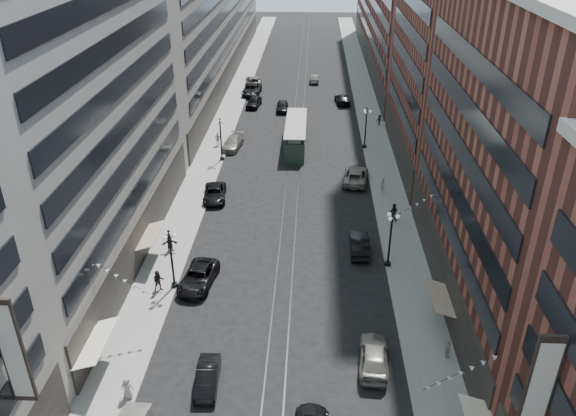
% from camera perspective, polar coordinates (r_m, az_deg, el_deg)
% --- Properties ---
extents(ground, '(220.00, 220.00, 0.00)m').
position_cam_1_polar(ground, '(75.86, 0.78, 6.20)').
color(ground, black).
rests_on(ground, ground).
extents(sidewalk_west, '(4.00, 180.00, 0.15)m').
position_cam_1_polar(sidewalk_west, '(86.16, -6.41, 8.83)').
color(sidewalk_west, gray).
rests_on(sidewalk_west, ground).
extents(sidewalk_east, '(4.00, 180.00, 0.15)m').
position_cam_1_polar(sidewalk_east, '(85.61, 8.47, 8.57)').
color(sidewalk_east, gray).
rests_on(sidewalk_east, ground).
extents(rail_west, '(0.12, 180.00, 0.02)m').
position_cam_1_polar(rail_west, '(85.22, 0.53, 8.74)').
color(rail_west, '#2D2D33').
rests_on(rail_west, ground).
extents(rail_east, '(0.12, 180.00, 0.02)m').
position_cam_1_polar(rail_east, '(85.19, 1.48, 8.72)').
color(rail_east, '#2D2D33').
rests_on(rail_east, ground).
extents(building_west_mid, '(8.00, 36.00, 28.00)m').
position_cam_1_polar(building_west_mid, '(49.49, -20.60, 9.43)').
color(building_west_mid, gray).
rests_on(building_west_mid, ground).
extents(building_west_far, '(8.00, 90.00, 26.00)m').
position_cam_1_polar(building_west_far, '(109.08, -8.02, 19.85)').
color(building_west_far, gray).
rests_on(building_west_far, ground).
extents(building_east_mid, '(8.00, 30.00, 24.00)m').
position_cam_1_polar(building_east_mid, '(44.24, 22.05, 4.21)').
color(building_east_mid, brown).
rests_on(building_east_mid, ground).
extents(building_east_far, '(8.00, 72.00, 24.00)m').
position_cam_1_polar(building_east_far, '(117.38, 10.46, 19.76)').
color(building_east_far, brown).
rests_on(building_east_far, ground).
extents(lamppost_sw_far, '(1.03, 1.14, 5.52)m').
position_cam_1_polar(lamppost_sw_far, '(47.32, -11.76, -4.89)').
color(lamppost_sw_far, black).
rests_on(lamppost_sw_far, sidewalk_west).
extents(lamppost_sw_mid, '(1.03, 1.14, 5.52)m').
position_cam_1_polar(lamppost_sw_mid, '(70.95, -6.84, 7.08)').
color(lamppost_sw_mid, black).
rests_on(lamppost_sw_mid, sidewalk_west).
extents(lamppost_se_far, '(1.03, 1.14, 5.52)m').
position_cam_1_polar(lamppost_se_far, '(49.82, 10.36, -2.91)').
color(lamppost_se_far, black).
rests_on(lamppost_se_far, sidewalk_east).
extents(lamppost_se_mid, '(1.03, 1.14, 5.52)m').
position_cam_1_polar(lamppost_se_mid, '(75.05, 7.91, 8.21)').
color(lamppost_se_mid, black).
rests_on(lamppost_se_mid, sidewalk_east).
extents(streetcar, '(2.71, 12.25, 3.39)m').
position_cam_1_polar(streetcar, '(75.52, 0.80, 7.37)').
color(streetcar, '#24392A').
rests_on(streetcar, ground).
extents(car_2, '(3.19, 5.75, 1.52)m').
position_cam_1_polar(car_2, '(48.60, -9.10, -6.96)').
color(car_2, black).
rests_on(car_2, ground).
extents(car_4, '(2.39, 5.18, 1.72)m').
position_cam_1_polar(car_4, '(40.93, 8.70, -14.64)').
color(car_4, '#67655B').
rests_on(car_4, ground).
extents(car_5, '(1.68, 4.24, 1.37)m').
position_cam_1_polar(car_5, '(39.64, -8.19, -16.68)').
color(car_5, black).
rests_on(car_5, ground).
extents(pedestrian_1, '(0.83, 0.50, 1.63)m').
position_cam_1_polar(pedestrian_1, '(39.66, -16.03, -17.14)').
color(pedestrian_1, '#A09284').
rests_on(pedestrian_1, sidewalk_west).
extents(pedestrian_2, '(1.07, 0.84, 1.94)m').
position_cam_1_polar(pedestrian_2, '(48.18, -13.01, -7.22)').
color(pedestrian_2, black).
rests_on(pedestrian_2, sidewalk_west).
extents(pedestrian_4, '(0.48, 0.96, 1.60)m').
position_cam_1_polar(pedestrian_4, '(42.44, 15.91, -13.57)').
color(pedestrian_4, '#A59888').
rests_on(pedestrian_4, sidewalk_east).
extents(car_7, '(2.85, 5.33, 1.42)m').
position_cam_1_polar(car_7, '(62.21, -7.46, 1.47)').
color(car_7, black).
rests_on(car_7, ground).
extents(car_8, '(2.80, 5.47, 1.52)m').
position_cam_1_polar(car_8, '(75.59, -5.65, 6.60)').
color(car_8, slate).
rests_on(car_8, ground).
extents(car_9, '(2.54, 4.99, 1.63)m').
position_cam_1_polar(car_9, '(92.03, -3.48, 10.71)').
color(car_9, black).
rests_on(car_9, ground).
extents(car_10, '(1.78, 4.85, 1.59)m').
position_cam_1_polar(car_10, '(52.71, 7.27, -3.71)').
color(car_10, black).
rests_on(car_10, ground).
extents(car_11, '(3.46, 6.17, 1.63)m').
position_cam_1_polar(car_11, '(66.08, 6.89, 3.28)').
color(car_11, slate).
rests_on(car_11, ground).
extents(car_12, '(2.68, 5.39, 1.50)m').
position_cam_1_polar(car_12, '(94.00, 5.56, 10.97)').
color(car_12, black).
rests_on(car_12, ground).
extents(car_13, '(1.99, 4.63, 1.56)m').
position_cam_1_polar(car_13, '(89.79, -0.58, 10.29)').
color(car_13, black).
rests_on(car_13, ground).
extents(car_14, '(1.50, 4.31, 1.42)m').
position_cam_1_polar(car_14, '(105.75, 2.72, 13.00)').
color(car_14, '#625E57').
rests_on(car_14, ground).
extents(pedestrian_5, '(1.55, 0.80, 1.61)m').
position_cam_1_polar(pedestrian_5, '(53.27, -11.91, -3.56)').
color(pedestrian_5, black).
rests_on(pedestrian_5, sidewalk_west).
extents(pedestrian_6, '(1.06, 0.50, 1.78)m').
position_cam_1_polar(pedestrian_6, '(76.32, -7.12, 6.96)').
color(pedestrian_6, '#C3B2A1').
rests_on(pedestrian_6, sidewalk_west).
extents(pedestrian_7, '(1.04, 0.78, 1.89)m').
position_cam_1_polar(pedestrian_7, '(58.13, 10.66, -0.40)').
color(pedestrian_7, black).
rests_on(pedestrian_7, sidewalk_east).
extents(pedestrian_8, '(0.78, 0.70, 1.78)m').
position_cam_1_polar(pedestrian_8, '(63.93, 9.56, 2.41)').
color(pedestrian_8, '#B3A694').
rests_on(pedestrian_8, sidewalk_east).
extents(pedestrian_9, '(1.11, 0.65, 1.61)m').
position_cam_1_polar(pedestrian_9, '(84.22, 9.28, 8.81)').
color(pedestrian_9, black).
rests_on(pedestrian_9, sidewalk_east).
extents(car_extra_0, '(3.13, 6.45, 1.77)m').
position_cam_1_polar(car_extra_0, '(98.42, -3.69, 11.92)').
color(car_extra_0, black).
rests_on(car_extra_0, ground).
extents(car_extra_1, '(3.52, 6.62, 1.77)m').
position_cam_1_polar(car_extra_1, '(102.31, -3.51, 12.56)').
color(car_extra_1, slate).
rests_on(car_extra_1, ground).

